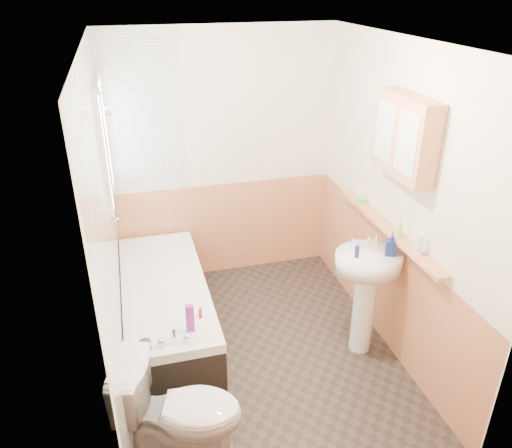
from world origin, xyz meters
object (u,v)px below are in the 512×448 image
object	(u,v)px
bathtub	(166,308)
medicine_cabinet	(405,136)
toilet	(181,412)
pine_shelf	(388,229)
sink	(367,282)

from	to	relation	value
bathtub	medicine_cabinet	size ratio (longest dim) A/B	2.83
toilet	medicine_cabinet	bearing A→B (deg)	-51.11
medicine_cabinet	pine_shelf	bearing A→B (deg)	76.21
sink	medicine_cabinet	distance (m)	1.20
toilet	pine_shelf	xyz separation A→B (m)	(1.80, 0.81, 0.67)
bathtub	toilet	distance (m)	1.29
sink	bathtub	bearing A→B (deg)	165.48
toilet	medicine_cabinet	xyz separation A→B (m)	(1.77, 0.69, 1.47)
bathtub	toilet	world-z (taller)	toilet
bathtub	medicine_cabinet	world-z (taller)	medicine_cabinet
toilet	bathtub	bearing A→B (deg)	16.21
bathtub	pine_shelf	world-z (taller)	pine_shelf
sink	pine_shelf	xyz separation A→B (m)	(0.20, 0.12, 0.39)
pine_shelf	medicine_cabinet	world-z (taller)	medicine_cabinet
toilet	pine_shelf	distance (m)	2.08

